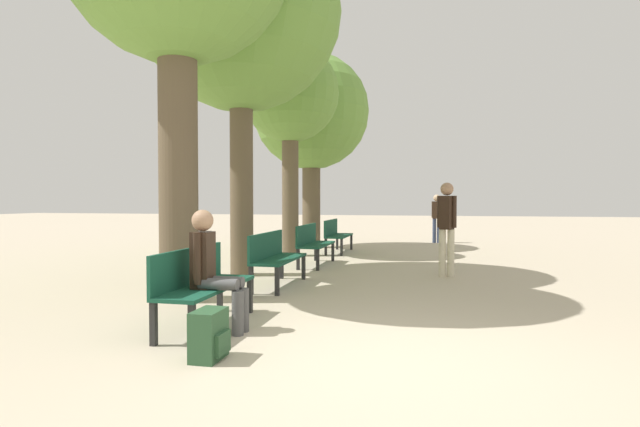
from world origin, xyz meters
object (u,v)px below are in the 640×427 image
bench_row_0 (200,281)px  bench_row_3 (336,233)px  bench_row_1 (274,255)px  tree_row_3 (311,113)px  person_seated (213,267)px  tree_row_2 (290,97)px  pedestrian_mid (447,223)px  backpack (209,335)px  pedestrian_near (437,215)px  tree_row_1 (241,12)px  bench_row_2 (312,241)px

bench_row_0 → bench_row_3: same height
bench_row_1 → tree_row_3: 7.49m
bench_row_3 → person_seated: bearing=-88.3°
tree_row_2 → pedestrian_mid: size_ratio=3.07×
tree_row_2 → backpack: tree_row_2 is taller
tree_row_2 → backpack: size_ratio=11.98×
bench_row_3 → person_seated: size_ratio=1.24×
pedestrian_near → pedestrian_mid: size_ratio=0.91×
backpack → pedestrian_near: size_ratio=0.28×
bench_row_0 → tree_row_2: bearing=97.9°
tree_row_1 → bench_row_1: bearing=-46.7°
bench_row_3 → tree_row_2: tree_row_2 is taller
person_seated → pedestrian_mid: bearing=60.5°
tree_row_1 → person_seated: tree_row_1 is taller
bench_row_2 → pedestrian_mid: 3.01m
bench_row_0 → tree_row_1: (-0.98, 3.72, 4.42)m
bench_row_1 → pedestrian_mid: bearing=31.1°
tree_row_3 → person_seated: tree_row_3 is taller
bench_row_0 → pedestrian_mid: size_ratio=0.94×
bench_row_0 → bench_row_2: same height
tree_row_3 → person_seated: bearing=-82.6°
tree_row_1 → pedestrian_mid: size_ratio=3.94×
bench_row_1 → backpack: (0.61, -3.73, -0.30)m
bench_row_1 → bench_row_3: (0.00, 5.37, 0.00)m
tree_row_1 → person_seated: bearing=-72.6°
bench_row_0 → bench_row_1: size_ratio=1.00×
bench_row_3 → pedestrian_near: bearing=53.5°
person_seated → bench_row_1: bearing=94.8°
bench_row_3 → tree_row_1: (-0.98, -4.33, 4.42)m
bench_row_2 → pedestrian_mid: pedestrian_mid is taller
bench_row_0 → bench_row_2: (0.00, 5.37, 0.00)m
bench_row_0 → tree_row_3: (-0.98, 9.26, 3.46)m
bench_row_2 → tree_row_3: tree_row_3 is taller
tree_row_1 → pedestrian_near: 9.63m
tree_row_1 → bench_row_3: bearing=77.3°
bench_row_2 → tree_row_2: size_ratio=0.31×
person_seated → tree_row_2: bearing=99.6°
bench_row_1 → pedestrian_mid: (2.80, 1.69, 0.48)m
bench_row_3 → tree_row_3: (-0.98, 1.21, 3.46)m
bench_row_3 → pedestrian_near: pedestrian_near is taller
pedestrian_mid → bench_row_3: bearing=127.3°
tree_row_3 → backpack: (1.59, -10.31, -3.76)m
bench_row_0 → pedestrian_near: pedestrian_near is taller
bench_row_1 → backpack: size_ratio=3.68×
bench_row_2 → tree_row_3: 5.30m
tree_row_1 → tree_row_3: (-0.00, 5.54, -0.96)m
bench_row_0 → backpack: bearing=-59.9°
backpack → tree_row_1: bearing=108.4°
tree_row_3 → backpack: 11.08m
bench_row_1 → pedestrian_near: size_ratio=1.04×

